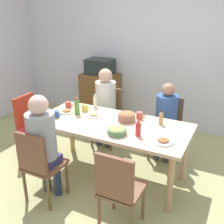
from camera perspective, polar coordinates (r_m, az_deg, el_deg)
name	(u,v)px	position (r m, az deg, el deg)	size (l,w,h in m)	color
ground_plane	(112,175)	(3.79, 0.00, -12.84)	(6.89, 6.89, 0.00)	tan
wall_back	(161,54)	(4.99, 10.15, 11.66)	(5.98, 0.12, 2.60)	silver
dining_table	(112,129)	(3.45, 0.00, -3.62)	(1.92, 0.89, 0.76)	#D1B093
chair_0	(39,163)	(3.17, -14.82, -10.21)	(0.40, 0.40, 0.90)	brown
person_0	(43,139)	(3.10, -14.20, -5.53)	(0.31, 0.31, 1.27)	#303548
chair_1	(31,122)	(4.23, -16.48, -1.95)	(0.40, 0.40, 0.90)	#B82C2D
chair_2	(108,113)	(4.39, -0.82, -0.16)	(0.40, 0.40, 0.90)	brown
person_2	(105,101)	(4.23, -1.39, 2.38)	(0.31, 0.31, 1.24)	#303944
chair_3	(167,124)	(4.07, 11.32, -2.42)	(0.40, 0.40, 0.90)	brown
person_3	(166,115)	(3.92, 11.14, -0.62)	(0.30, 0.30, 1.14)	#3E3F49
chair_4	(119,188)	(2.72, 1.37, -15.40)	(0.40, 0.40, 0.90)	brown
plate_0	(67,111)	(3.80, -9.40, 0.17)	(0.21, 0.21, 0.04)	beige
plate_1	(163,141)	(3.01, 10.57, -5.94)	(0.22, 0.22, 0.04)	white
plate_2	(93,115)	(3.63, -3.89, -0.61)	(0.22, 0.22, 0.04)	white
bowl_0	(117,130)	(3.13, 1.03, -3.84)	(0.22, 0.22, 0.09)	#558755
bowl_1	(127,116)	(3.47, 3.03, -0.90)	(0.22, 0.22, 0.12)	#96634C
cup_0	(85,108)	(3.79, -5.65, 0.84)	(0.12, 0.08, 0.09)	#E0C54E
cup_1	(56,114)	(3.64, -11.53, -0.46)	(0.12, 0.08, 0.08)	#2F5296
cup_2	(140,116)	(3.54, 5.75, -0.75)	(0.12, 0.08, 0.09)	#CE5346
cup_3	(68,105)	(3.94, -9.01, 1.48)	(0.12, 0.08, 0.09)	#C3493A
bottle_0	(77,107)	(3.67, -7.28, 1.13)	(0.07, 0.07, 0.23)	#4B8734
bottle_1	(138,128)	(3.08, 5.45, -3.40)	(0.06, 0.06, 0.19)	red
bottle_2	(161,118)	(3.41, 10.14, -1.17)	(0.05, 0.05, 0.18)	tan
bottle_3	(95,101)	(3.90, -3.54, 2.21)	(0.05, 0.05, 0.20)	silver
side_cabinet	(100,97)	(5.33, -2.43, 3.19)	(0.70, 0.44, 0.90)	brown
microwave	(100,67)	(5.17, -2.53, 9.39)	(0.48, 0.36, 0.28)	#202A29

